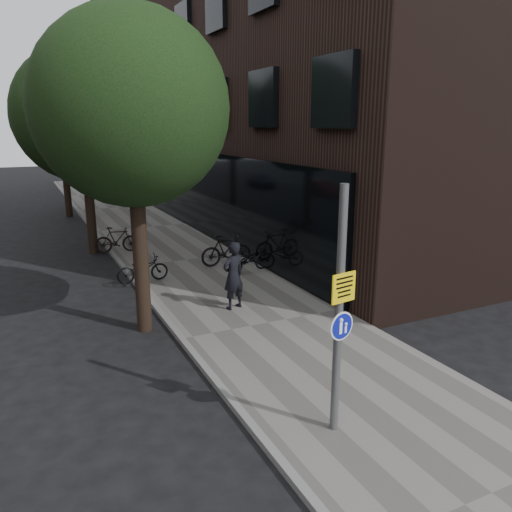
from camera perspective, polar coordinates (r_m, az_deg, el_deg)
ground at (r=10.04m, az=9.07°, el=-14.93°), size 120.00×120.00×0.00m
sidewalk at (r=18.56m, az=-7.99°, el=-0.60°), size 4.50×60.00×0.12m
curb_edge at (r=18.04m, az=-14.80°, el=-1.40°), size 0.15×60.00×0.13m
building_right_dark_brick at (r=32.37m, az=-0.66°, el=22.00°), size 12.00×40.00×18.00m
street_tree_near at (r=12.01m, az=-13.79°, el=15.17°), size 4.40×4.40×7.50m
street_tree_mid at (r=20.39m, az=-19.06°, el=14.50°), size 5.00×5.00×7.80m
street_tree_far at (r=29.34m, az=-21.33°, el=14.16°), size 5.00×5.00×7.80m
signpost at (r=7.83m, az=9.44°, el=-6.40°), size 0.46×0.13×4.01m
pedestrian at (r=13.33m, az=-2.61°, el=-2.24°), size 0.78×0.63×1.85m
parked_bike_facade_near at (r=16.82m, az=-0.84°, el=-0.38°), size 1.68×0.81×0.84m
parked_bike_facade_far at (r=17.56m, az=-3.43°, el=0.69°), size 1.86×0.61×1.10m
parked_bike_curb_near at (r=16.10m, az=-12.85°, el=-1.44°), size 1.63×0.60×0.85m
parked_bike_curb_far at (r=20.07m, az=-15.60°, el=1.81°), size 1.73×0.79×1.00m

